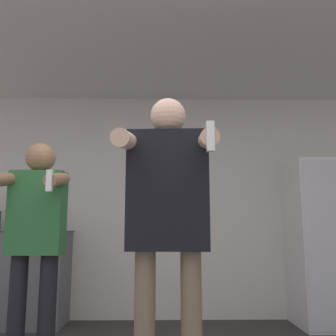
{
  "coord_description": "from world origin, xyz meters",
  "views": [
    {
      "loc": [
        0.17,
        -1.54,
        0.97
      ],
      "look_at": [
        0.2,
        0.5,
        1.31
      ],
      "focal_mm": 40.0,
      "sensor_mm": 36.0,
      "label": 1
    }
  ],
  "objects_px": {
    "refrigerator": "(328,242)",
    "person_woman_foreground": "(168,213)",
    "bottle_short_whiskey": "(54,222)",
    "person_man_side": "(36,231)"
  },
  "relations": [
    {
      "from": "refrigerator",
      "to": "person_man_side",
      "type": "xyz_separation_m",
      "value": [
        -2.67,
        -1.27,
        0.11
      ]
    },
    {
      "from": "person_woman_foreground",
      "to": "person_man_side",
      "type": "distance_m",
      "value": 1.18
    },
    {
      "from": "refrigerator",
      "to": "person_man_side",
      "type": "height_order",
      "value": "refrigerator"
    },
    {
      "from": "refrigerator",
      "to": "bottle_short_whiskey",
      "type": "bearing_deg",
      "value": 177.81
    },
    {
      "from": "refrigerator",
      "to": "person_woman_foreground",
      "type": "height_order",
      "value": "person_woman_foreground"
    },
    {
      "from": "bottle_short_whiskey",
      "to": "person_man_side",
      "type": "xyz_separation_m",
      "value": [
        0.27,
        -1.39,
        -0.09
      ]
    },
    {
      "from": "bottle_short_whiskey",
      "to": "person_man_side",
      "type": "relative_size",
      "value": 0.15
    },
    {
      "from": "refrigerator",
      "to": "bottle_short_whiskey",
      "type": "height_order",
      "value": "refrigerator"
    },
    {
      "from": "person_woman_foreground",
      "to": "person_man_side",
      "type": "xyz_separation_m",
      "value": [
        -0.94,
        0.71,
        -0.1
      ]
    },
    {
      "from": "bottle_short_whiskey",
      "to": "refrigerator",
      "type": "bearing_deg",
      "value": -2.19
    }
  ]
}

